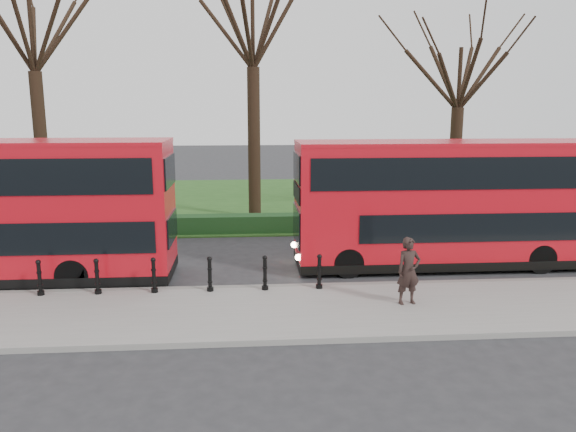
{
  "coord_description": "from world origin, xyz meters",
  "views": [
    {
      "loc": [
        1.6,
        -17.29,
        5.58
      ],
      "look_at": [
        2.93,
        0.5,
        2.0
      ],
      "focal_mm": 35.0,
      "sensor_mm": 36.0,
      "label": 1
    }
  ],
  "objects": [
    {
      "name": "tree_left",
      "position": [
        -8.0,
        10.0,
        9.31
      ],
      "size": [
        8.19,
        8.19,
        12.8
      ],
      "color": "black",
      "rests_on": "ground"
    },
    {
      "name": "grass_verge",
      "position": [
        0.0,
        15.0,
        0.03
      ],
      "size": [
        60.0,
        18.0,
        0.06
      ],
      "primitive_type": "cube",
      "color": "#214717",
      "rests_on": "ground"
    },
    {
      "name": "pavement",
      "position": [
        0.0,
        -3.0,
        0.07
      ],
      "size": [
        60.0,
        4.0,
        0.15
      ],
      "primitive_type": "cube",
      "color": "gray",
      "rests_on": "ground"
    },
    {
      "name": "bollard_row",
      "position": [
        -0.32,
        -1.35,
        0.65
      ],
      "size": [
        8.26,
        0.15,
        1.0
      ],
      "color": "black",
      "rests_on": "pavement"
    },
    {
      "name": "yellow_line_inner",
      "position": [
        0.0,
        -0.5,
        0.01
      ],
      "size": [
        60.0,
        0.1,
        0.01
      ],
      "primitive_type": "cube",
      "color": "yellow",
      "rests_on": "ground"
    },
    {
      "name": "tree_right",
      "position": [
        12.0,
        10.0,
        7.12
      ],
      "size": [
        6.28,
        6.28,
        9.81
      ],
      "color": "black",
      "rests_on": "ground"
    },
    {
      "name": "yellow_line_outer",
      "position": [
        0.0,
        -0.7,
        0.01
      ],
      "size": [
        60.0,
        0.1,
        0.01
      ],
      "primitive_type": "cube",
      "color": "yellow",
      "rests_on": "ground"
    },
    {
      "name": "pedestrian",
      "position": [
        6.0,
        -2.82,
        1.09
      ],
      "size": [
        0.75,
        0.57,
        1.87
      ],
      "primitive_type": "imported",
      "rotation": [
        0.0,
        0.0,
        0.19
      ],
      "color": "black",
      "rests_on": "pavement"
    },
    {
      "name": "hedge",
      "position": [
        0.0,
        6.8,
        0.4
      ],
      "size": [
        60.0,
        0.9,
        0.8
      ],
      "primitive_type": "cube",
      "color": "black",
      "rests_on": "ground"
    },
    {
      "name": "kerb",
      "position": [
        0.0,
        -1.0,
        0.07
      ],
      "size": [
        60.0,
        0.25,
        0.16
      ],
      "primitive_type": "cube",
      "color": "slate",
      "rests_on": "ground"
    },
    {
      "name": "ground",
      "position": [
        0.0,
        0.0,
        0.0
      ],
      "size": [
        120.0,
        120.0,
        0.0
      ],
      "primitive_type": "plane",
      "color": "#28282B",
      "rests_on": "ground"
    },
    {
      "name": "tree_mid",
      "position": [
        2.0,
        10.0,
        9.62
      ],
      "size": [
        8.46,
        8.46,
        13.22
      ],
      "color": "black",
      "rests_on": "ground"
    },
    {
      "name": "bus_rear",
      "position": [
        8.72,
        1.19,
        2.19
      ],
      "size": [
        10.9,
        2.5,
        4.34
      ],
      "color": "red",
      "rests_on": "ground"
    }
  ]
}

